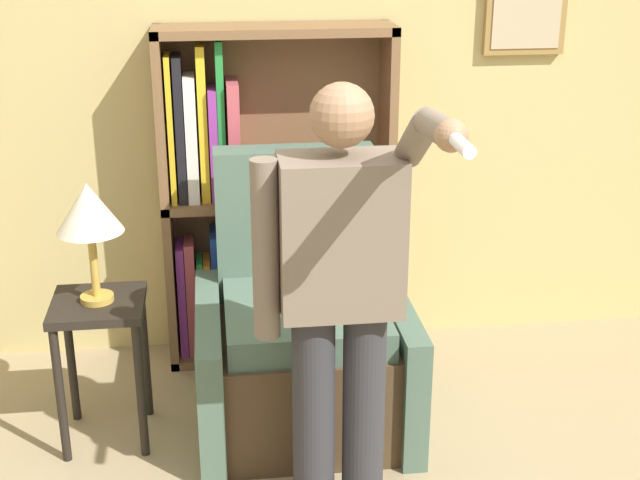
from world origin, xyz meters
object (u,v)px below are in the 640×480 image
at_px(bookcase, 250,206).
at_px(table_lamp, 89,212).
at_px(side_table, 100,332).
at_px(armchair, 302,340).
at_px(person_standing, 340,289).

distance_m(bookcase, table_lamp, 0.96).
bearing_deg(table_lamp, side_table, -116.57).
relative_size(armchair, table_lamp, 2.31).
bearing_deg(armchair, bookcase, 106.59).
relative_size(bookcase, armchair, 1.42).
distance_m(armchair, person_standing, 0.89).
bearing_deg(bookcase, table_lamp, -133.72).
bearing_deg(person_standing, side_table, 144.13).
xyz_separation_m(side_table, table_lamp, (0.00, 0.00, 0.51)).
relative_size(bookcase, person_standing, 1.01).
height_order(armchair, side_table, armchair).
height_order(person_standing, table_lamp, person_standing).
distance_m(armchair, side_table, 0.84).
bearing_deg(table_lamp, person_standing, -35.87).
relative_size(person_standing, table_lamp, 3.26).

